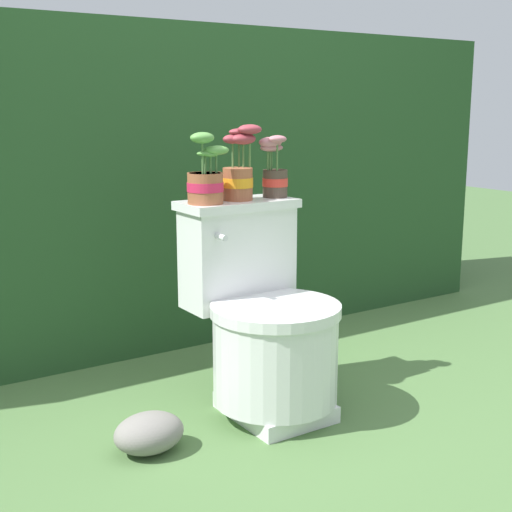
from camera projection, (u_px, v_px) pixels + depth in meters
The scene contains 7 objects.
ground_plane at pixel (302, 411), 2.45m from camera, with size 12.00×12.00×0.00m, color #4C703D.
hedge_backdrop at pixel (151, 183), 3.26m from camera, with size 3.43×0.73×1.36m.
toilet at pixel (264, 325), 2.42m from camera, with size 0.43×0.55×0.71m.
potted_plant_left at pixel (206, 180), 2.36m from camera, with size 0.14×0.12×0.24m.
potted_plant_midleft at pixel (239, 169), 2.45m from camera, with size 0.14×0.11×0.26m.
potted_plant_middle at pixel (274, 170), 2.52m from camera, with size 0.11×0.10×0.22m.
garden_stone at pixel (149, 433), 2.15m from camera, with size 0.22×0.17×0.12m.
Camera 1 is at (-1.38, -1.82, 1.03)m, focal length 50.00 mm.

